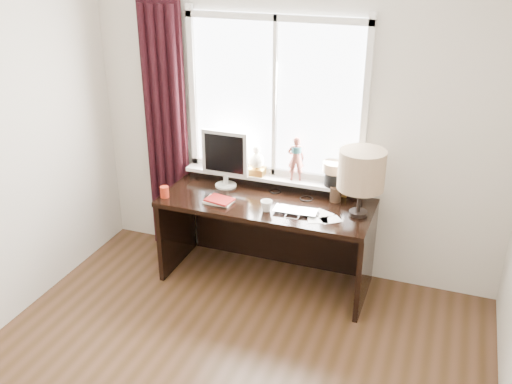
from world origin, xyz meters
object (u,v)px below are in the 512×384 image
at_px(laptop, 296,211).
at_px(mug, 266,205).
at_px(desk, 270,222).
at_px(monitor, 225,156).
at_px(red_cup, 165,192).
at_px(table_lamp, 362,171).

distance_m(laptop, mug, 0.23).
bearing_deg(laptop, desk, 139.81).
relative_size(laptop, monitor, 0.69).
relative_size(mug, red_cup, 1.01).
xyz_separation_m(mug, monitor, (-0.48, 0.32, 0.23)).
height_order(monitor, table_lamp, table_lamp).
distance_m(mug, monitor, 0.62).
distance_m(laptop, monitor, 0.80).
bearing_deg(table_lamp, monitor, 172.91).
relative_size(mug, desk, 0.05).
relative_size(mug, monitor, 0.19).
bearing_deg(desk, laptop, -37.55).
xyz_separation_m(laptop, desk, (-0.28, 0.22, -0.26)).
height_order(laptop, desk, laptop).
height_order(desk, table_lamp, table_lamp).
xyz_separation_m(red_cup, desk, (0.80, 0.31, -0.29)).
distance_m(laptop, red_cup, 1.09).
bearing_deg(desk, mug, -77.70).
xyz_separation_m(red_cup, monitor, (0.38, 0.37, 0.23)).
bearing_deg(desk, red_cup, -158.57).
bearing_deg(table_lamp, mug, -165.22).
bearing_deg(mug, monitor, 145.95).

